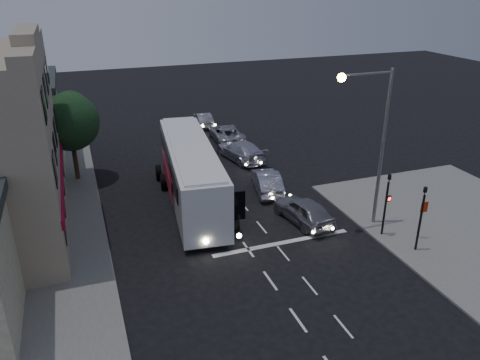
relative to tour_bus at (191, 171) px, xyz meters
name	(u,v)px	position (x,y,z in m)	size (l,w,h in m)	color
ground	(262,269)	(1.35, -8.68, -2.13)	(120.00, 120.00, 0.00)	black
road_markings	(261,234)	(2.63, -5.37, -2.13)	(8.00, 30.55, 0.01)	silver
tour_bus	(191,171)	(0.00, 0.00, 0.00)	(4.09, 13.10, 3.95)	white
car_suv	(304,210)	(5.55, -4.88, -1.37)	(1.81, 4.49, 1.53)	gray
car_sedan_a	(267,182)	(5.18, -0.16, -1.40)	(1.55, 4.45, 1.47)	#9697A8
car_sedan_b	(241,150)	(5.60, 6.19, -1.37)	(2.13, 5.25, 1.52)	silver
car_sedan_c	(226,133)	(5.96, 10.91, -1.40)	(2.44, 5.30, 1.47)	#9E9EA8
car_extra	(203,120)	(5.27, 16.09, -1.47)	(1.40, 4.02, 1.32)	#949499
traffic_signal_main	(387,197)	(8.95, -7.90, 0.29)	(0.25, 0.35, 4.10)	black
traffic_signal_side	(422,211)	(9.65, -9.88, 0.29)	(0.18, 0.15, 4.10)	black
regulatory_sign	(423,214)	(10.65, -8.92, -0.54)	(0.45, 0.12, 2.20)	slate
streetlight	(374,132)	(8.69, -6.48, 3.60)	(3.32, 0.44, 9.00)	slate
street_tree	(69,119)	(-6.86, 6.34, 2.36)	(4.00, 4.00, 6.20)	black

